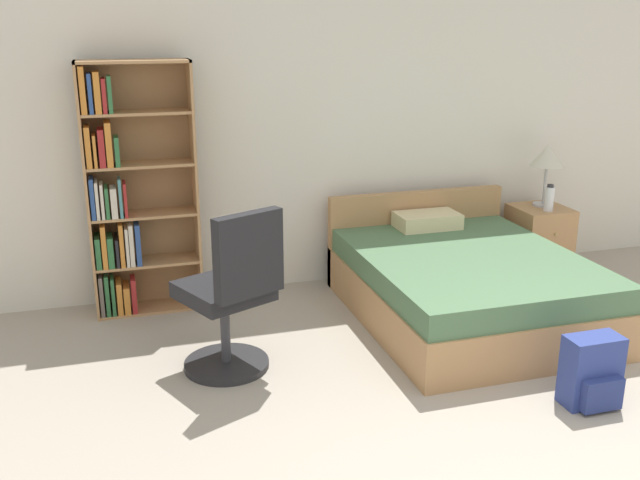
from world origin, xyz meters
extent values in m
cube|color=silver|center=(0.00, 3.23, 1.30)|extent=(9.00, 0.06, 2.60)
cube|color=#AD7F51|center=(-2.06, 2.98, 0.92)|extent=(0.02, 0.28, 1.84)
cube|color=#AD7F51|center=(-1.30, 2.98, 0.92)|extent=(0.02, 0.28, 1.84)
cube|color=#936C45|center=(-1.68, 3.11, 0.92)|extent=(0.78, 0.01, 1.84)
cube|color=#AD7F51|center=(-1.68, 2.98, 0.01)|extent=(0.74, 0.27, 0.02)
cube|color=#665B51|center=(-2.03, 2.94, 0.17)|extent=(0.03, 0.18, 0.30)
cube|color=#2D6638|center=(-1.99, 2.95, 0.17)|extent=(0.03, 0.21, 0.31)
cube|color=#2D6638|center=(-1.95, 2.93, 0.16)|extent=(0.02, 0.17, 0.28)
cube|color=orange|center=(-1.91, 2.94, 0.14)|extent=(0.04, 0.19, 0.24)
cube|color=orange|center=(-1.85, 2.95, 0.12)|extent=(0.04, 0.20, 0.20)
cube|color=maroon|center=(-1.80, 2.93, 0.15)|extent=(0.04, 0.16, 0.26)
cube|color=#AD7F51|center=(-1.68, 2.98, 0.38)|extent=(0.74, 0.27, 0.02)
cube|color=#2D6638|center=(-2.03, 2.95, 0.50)|extent=(0.04, 0.21, 0.23)
cube|color=orange|center=(-1.98, 2.95, 0.54)|extent=(0.03, 0.21, 0.31)
cube|color=#2D6638|center=(-1.94, 2.94, 0.50)|extent=(0.04, 0.19, 0.23)
cube|color=black|center=(-1.89, 2.96, 0.49)|extent=(0.02, 0.22, 0.21)
cube|color=orange|center=(-1.86, 2.95, 0.54)|extent=(0.03, 0.21, 0.31)
cube|color=beige|center=(-1.82, 2.95, 0.53)|extent=(0.02, 0.20, 0.28)
cube|color=beige|center=(-1.79, 2.93, 0.54)|extent=(0.03, 0.17, 0.31)
cube|color=navy|center=(-1.74, 2.94, 0.54)|extent=(0.04, 0.18, 0.30)
cube|color=#AD7F51|center=(-1.68, 2.98, 0.74)|extent=(0.74, 0.27, 0.02)
cube|color=navy|center=(-2.03, 2.94, 0.90)|extent=(0.03, 0.18, 0.29)
cube|color=beige|center=(-2.00, 2.95, 0.89)|extent=(0.02, 0.21, 0.27)
cube|color=beige|center=(-1.96, 2.94, 0.88)|extent=(0.02, 0.18, 0.25)
cube|color=#2D6638|center=(-1.93, 2.95, 0.86)|extent=(0.03, 0.20, 0.22)
cube|color=beige|center=(-1.89, 2.93, 0.86)|extent=(0.04, 0.17, 0.22)
cube|color=teal|center=(-1.84, 2.93, 0.89)|extent=(0.02, 0.16, 0.28)
cube|color=maroon|center=(-1.81, 2.93, 0.88)|extent=(0.02, 0.16, 0.25)
cube|color=#AD7F51|center=(-1.68, 2.98, 1.11)|extent=(0.74, 0.27, 0.02)
cube|color=orange|center=(-2.02, 2.94, 1.26)|extent=(0.04, 0.18, 0.28)
cube|color=orange|center=(-1.98, 2.94, 1.23)|extent=(0.02, 0.19, 0.22)
cube|color=maroon|center=(-1.94, 2.94, 1.25)|extent=(0.04, 0.18, 0.26)
cube|color=orange|center=(-1.89, 2.96, 1.28)|extent=(0.04, 0.22, 0.31)
cube|color=#2D6638|center=(-1.84, 2.94, 1.22)|extent=(0.03, 0.18, 0.20)
cube|color=#AD7F51|center=(-1.68, 2.98, 1.48)|extent=(0.74, 0.27, 0.02)
cube|color=orange|center=(-2.02, 2.93, 1.65)|extent=(0.04, 0.16, 0.32)
cube|color=navy|center=(-1.98, 2.94, 1.62)|extent=(0.03, 0.18, 0.27)
cube|color=orange|center=(-1.93, 2.94, 1.63)|extent=(0.04, 0.19, 0.28)
cube|color=maroon|center=(-1.89, 2.94, 1.61)|extent=(0.03, 0.19, 0.23)
cube|color=#2D6638|center=(-1.85, 2.93, 1.61)|extent=(0.03, 0.17, 0.25)
cube|color=#AD7F51|center=(-1.68, 2.98, 1.83)|extent=(0.78, 0.28, 0.02)
cube|color=#AD7F51|center=(0.51, 2.12, 0.16)|extent=(1.52, 1.90, 0.33)
cube|color=#4C704C|center=(0.51, 2.12, 0.41)|extent=(1.49, 1.86, 0.17)
cube|color=#AD7F51|center=(0.51, 3.03, 0.38)|extent=(1.52, 0.08, 0.75)
cube|color=beige|center=(0.51, 2.82, 0.56)|extent=(0.50, 0.30, 0.12)
cylinder|color=#232326|center=(-1.29, 1.87, 0.02)|extent=(0.53, 0.53, 0.04)
cylinder|color=#333338|center=(-1.29, 1.87, 0.25)|extent=(0.06, 0.06, 0.43)
cube|color=black|center=(-1.29, 1.87, 0.52)|extent=(0.63, 0.63, 0.10)
cube|color=black|center=(-1.18, 1.62, 0.82)|extent=(0.43, 0.25, 0.50)
cube|color=#AD7F51|center=(1.58, 2.86, 0.29)|extent=(0.44, 0.45, 0.58)
sphere|color=tan|center=(1.58, 2.62, 0.41)|extent=(0.02, 0.02, 0.02)
cylinder|color=#B2B2B7|center=(1.62, 2.90, 0.59)|extent=(0.17, 0.17, 0.02)
cylinder|color=#B2B2B7|center=(1.62, 2.90, 0.76)|extent=(0.02, 0.02, 0.32)
cone|color=beige|center=(1.62, 2.90, 1.01)|extent=(0.28, 0.28, 0.18)
cylinder|color=silver|center=(1.57, 2.75, 0.68)|extent=(0.08, 0.08, 0.20)
cylinder|color=#2D2D33|center=(1.57, 2.75, 0.79)|extent=(0.05, 0.05, 0.02)
cube|color=navy|center=(0.61, 0.84, 0.21)|extent=(0.32, 0.17, 0.41)
cube|color=navy|center=(0.61, 0.72, 0.11)|extent=(0.24, 0.06, 0.19)
camera|label=1|loc=(-1.90, -2.19, 2.11)|focal=40.00mm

